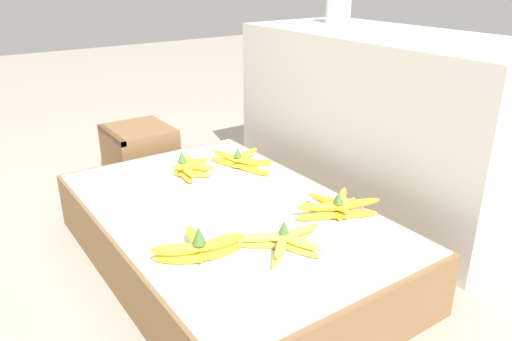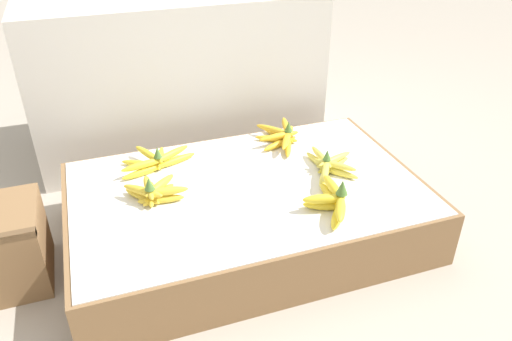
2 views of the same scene
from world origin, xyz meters
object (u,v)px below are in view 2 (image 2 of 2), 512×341
banana_bunch_middle_left (153,192)px  banana_bunch_back_left (155,161)px  banana_bunch_middle_midleft (329,165)px  banana_bunch_back_midleft (282,136)px  banana_bunch_front_midleft (332,200)px

banana_bunch_middle_left → banana_bunch_back_left: banana_bunch_middle_left is taller
banana_bunch_middle_midleft → banana_bunch_back_midleft: size_ratio=0.91×
banana_bunch_middle_midleft → banana_bunch_back_midleft: banana_bunch_back_midleft is taller
banana_bunch_middle_left → banana_bunch_back_left: (0.04, 0.21, -0.00)m
banana_bunch_front_midleft → banana_bunch_middle_left: bearing=155.1°
banana_bunch_back_left → banana_bunch_middle_left: bearing=-101.0°
banana_bunch_middle_left → banana_bunch_front_midleft: bearing=-24.9°
banana_bunch_front_midleft → banana_bunch_middle_midleft: 0.24m
banana_bunch_front_midleft → banana_bunch_back_left: banana_bunch_front_midleft is taller
banana_bunch_middle_midleft → banana_bunch_front_midleft: bearing=-113.6°
banana_bunch_front_midleft → banana_bunch_back_midleft: size_ratio=0.92×
banana_bunch_front_midleft → banana_bunch_middle_left: size_ratio=1.23×
banana_bunch_back_left → banana_bunch_middle_midleft: bearing=-22.3°
banana_bunch_front_midleft → banana_bunch_middle_midleft: banana_bunch_front_midleft is taller
banana_bunch_middle_left → banana_bunch_back_left: bearing=79.0°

